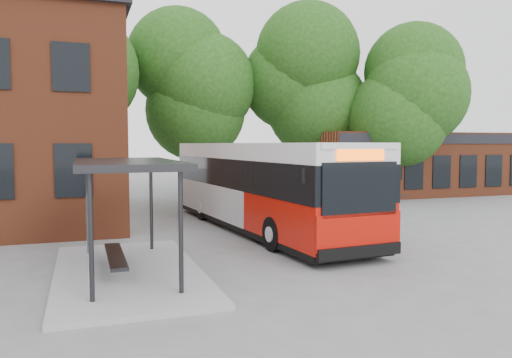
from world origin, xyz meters
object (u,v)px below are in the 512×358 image
object	(u,v)px
bicycle_2	(352,199)
bicycle_6	(383,195)
bicycle_0	(335,198)
bicycle_1	(336,197)
bus_shelter	(127,217)
bicycle_5	(384,192)
city_bus	(259,187)
bicycle_4	(371,195)
bicycle_3	(376,195)

from	to	relation	value
bicycle_2	bicycle_6	world-z (taller)	bicycle_6
bicycle_0	bicycle_1	distance (m)	0.44
bus_shelter	bicycle_0	world-z (taller)	bus_shelter
bus_shelter	bicycle_5	size ratio (longest dim) A/B	3.92
bus_shelter	city_bus	world-z (taller)	city_bus
bus_shelter	bicycle_2	distance (m)	16.19
city_bus	bicycle_6	xyz separation A→B (m)	(9.35, 5.74, -1.20)
bicycle_2	bicycle_4	distance (m)	1.64
city_bus	bicycle_0	xyz separation A→B (m)	(6.05, 5.17, -1.16)
bus_shelter	bicycle_4	distance (m)	17.76
bicycle_4	bicycle_5	size ratio (longest dim) A/B	0.98
bicycle_6	bicycle_1	bearing A→B (deg)	94.75
bicycle_3	bicycle_6	bearing A→B (deg)	-79.55
bicycle_2	bicycle_4	bearing A→B (deg)	-65.88
bicycle_4	bicycle_5	distance (m)	1.74
bicycle_1	bicycle_2	bearing A→B (deg)	-116.32
bicycle_4	bicycle_6	distance (m)	0.77
bicycle_2	bicycle_3	xyz separation A→B (m)	(1.65, 0.25, 0.09)
bicycle_5	bicycle_6	size ratio (longest dim) A/B	1.03
bicycle_2	bicycle_5	bearing A→B (deg)	-61.11
bicycle_2	bicycle_6	distance (m)	2.35
bicycle_5	bicycle_0	bearing A→B (deg)	97.21
bicycle_1	bicycle_2	distance (m)	0.84
bicycle_1	bicycle_6	bearing A→B (deg)	-87.78
bus_shelter	bicycle_4	bearing A→B (deg)	38.22
bicycle_2	bicycle_1	bearing A→B (deg)	67.24
city_bus	bicycle_3	distance (m)	10.33
bicycle_3	bicycle_5	world-z (taller)	bicycle_5
bicycle_0	bicycle_1	bearing A→B (deg)	-20.14
bicycle_3	bicycle_6	world-z (taller)	bicycle_3
bicycle_3	bicycle_0	bearing A→B (deg)	80.26
bicycle_0	bicycle_2	bearing A→B (deg)	-72.96
bicycle_5	bus_shelter	bearing A→B (deg)	113.88
bicycle_3	bicycle_4	distance (m)	0.40
city_bus	bicycle_0	distance (m)	8.04
bicycle_1	bicycle_4	bearing A→B (deg)	-84.80
city_bus	bicycle_4	distance (m)	10.43
bicycle_3	bicycle_6	size ratio (longest dim) A/B	0.95
bus_shelter	bicycle_0	distance (m)	15.41
bicycle_6	bicycle_3	bearing A→B (deg)	116.48
city_bus	bicycle_5	size ratio (longest dim) A/B	7.31
bicycle_0	bicycle_6	world-z (taller)	bicycle_0
bicycle_0	bicycle_4	size ratio (longest dim) A/B	1.07
bicycle_3	city_bus	bearing A→B (deg)	106.67
bicycle_5	bicycle_4	bearing A→B (deg)	107.84
bicycle_1	bicycle_5	bearing A→B (deg)	-74.22
bicycle_2	bicycle_5	distance (m)	3.37
bicycle_0	bicycle_3	xyz separation A→B (m)	(2.67, 0.26, -0.00)
bus_shelter	bicycle_6	xyz separation A→B (m)	(14.70, 10.90, -1.00)
bus_shelter	bicycle_0	xyz separation A→B (m)	(11.39, 10.34, -0.96)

